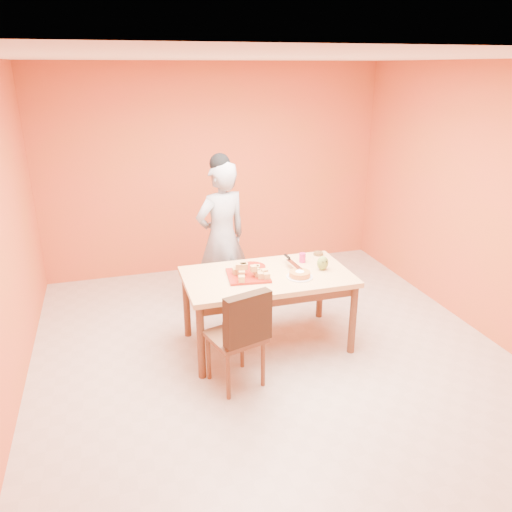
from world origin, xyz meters
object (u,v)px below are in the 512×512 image
object	(u,v)px
egg_ornament	(323,263)
person	(222,238)
checker_tin	(318,254)
pastry_platter	(248,276)
red_dinner_plate	(252,267)
magenta_glass	(302,258)
sponge_cake	(300,274)
dining_table	(267,283)
dining_chair	(236,335)

from	to	relation	value
egg_ornament	person	bearing A→B (deg)	139.19
egg_ornament	checker_tin	bearing A→B (deg)	81.98
pastry_platter	red_dinner_plate	xyz separation A→B (m)	(0.10, 0.20, -0.00)
pastry_platter	checker_tin	world-z (taller)	checker_tin
egg_ornament	magenta_glass	bearing A→B (deg)	124.43
sponge_cake	egg_ornament	xyz separation A→B (m)	(0.29, 0.11, 0.04)
dining_table	egg_ornament	world-z (taller)	egg_ornament
magenta_glass	checker_tin	xyz separation A→B (m)	(0.24, 0.15, -0.03)
dining_table	sponge_cake	distance (m)	0.34
pastry_platter	red_dinner_plate	distance (m)	0.23
dining_chair	pastry_platter	world-z (taller)	dining_chair
pastry_platter	sponge_cake	bearing A→B (deg)	-19.06
red_dinner_plate	magenta_glass	xyz separation A→B (m)	(0.54, -0.00, 0.04)
red_dinner_plate	sponge_cake	xyz separation A→B (m)	(0.36, -0.36, 0.03)
dining_chair	sponge_cake	distance (m)	0.90
sponge_cake	dining_chair	bearing A→B (deg)	-150.75
dining_table	pastry_platter	world-z (taller)	pastry_platter
dining_chair	person	bearing A→B (deg)	64.99
sponge_cake	checker_tin	size ratio (longest dim) A/B	1.95
person	red_dinner_plate	distance (m)	0.73
checker_tin	dining_table	bearing A→B (deg)	-152.76
egg_ornament	checker_tin	world-z (taller)	egg_ornament
pastry_platter	sponge_cake	world-z (taller)	sponge_cake
dining_chair	magenta_glass	world-z (taller)	dining_chair
dining_chair	sponge_cake	size ratio (longest dim) A/B	4.70
dining_chair	pastry_platter	bearing A→B (deg)	48.24
person	red_dinner_plate	world-z (taller)	person
dining_chair	red_dinner_plate	xyz separation A→B (m)	(0.37, 0.78, 0.28)
checker_tin	dining_chair	bearing A→B (deg)	-141.27
dining_table	checker_tin	size ratio (longest dim) A/B	15.53
magenta_glass	dining_chair	bearing A→B (deg)	-139.52
red_dinner_plate	person	bearing A→B (deg)	101.32
red_dinner_plate	checker_tin	bearing A→B (deg)	10.45
sponge_cake	egg_ornament	size ratio (longest dim) A/B	1.40
egg_ornament	pastry_platter	bearing A→B (deg)	-173.74
pastry_platter	magenta_glass	bearing A→B (deg)	17.71
person	magenta_glass	distance (m)	0.98
dining_table	pastry_platter	size ratio (longest dim) A/B	4.13
dining_chair	red_dinner_plate	size ratio (longest dim) A/B	3.51
red_dinner_plate	egg_ornament	world-z (taller)	egg_ornament
person	checker_tin	size ratio (longest dim) A/B	16.59
sponge_cake	magenta_glass	bearing A→B (deg)	64.73
person	red_dinner_plate	xyz separation A→B (m)	(0.14, -0.71, -0.09)
person	dining_table	bearing A→B (deg)	85.28
dining_table	sponge_cake	size ratio (longest dim) A/B	7.98
pastry_platter	checker_tin	distance (m)	0.94
dining_chair	egg_ornament	distance (m)	1.20
dining_chair	pastry_platter	xyz separation A→B (m)	(0.27, 0.57, 0.28)
dining_chair	magenta_glass	size ratio (longest dim) A/B	9.90
dining_table	magenta_glass	distance (m)	0.51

